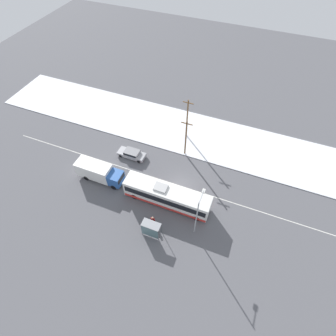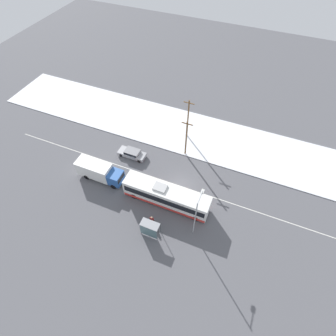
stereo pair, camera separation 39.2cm
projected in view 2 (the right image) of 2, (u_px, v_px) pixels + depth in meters
ground_plane at (180, 186)px, 40.01m from camera, size 120.00×120.00×0.00m
snow_lot at (203, 136)px, 46.75m from camera, size 80.00×11.07×0.12m
lane_marking_center at (180, 186)px, 40.00m from camera, size 60.00×0.12×0.00m
city_bus at (166, 196)px, 36.92m from camera, size 12.48×2.57×3.38m
box_truck at (99, 171)px, 39.76m from camera, size 7.36×2.30×2.97m
sedan_car at (132, 153)px, 43.30m from camera, size 4.65×1.80×1.34m
pedestrian_at_stop at (152, 219)px, 35.29m from camera, size 0.61×0.27×1.68m
bus_shelter at (149, 229)px, 33.76m from camera, size 2.46×1.20×2.40m
streetlamp at (197, 213)px, 31.84m from camera, size 0.36×2.26×7.45m
utility_pole_roadside at (186, 138)px, 41.29m from camera, size 1.80×0.24×7.14m
utility_pole_snowlot at (188, 118)px, 43.87m from camera, size 1.80×0.24×7.62m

